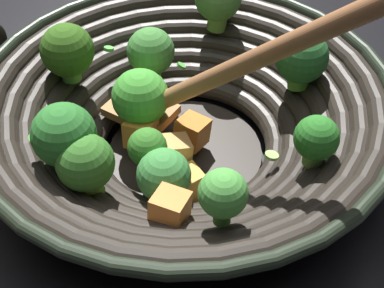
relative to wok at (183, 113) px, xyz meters
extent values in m
plane|color=black|center=(0.00, 0.00, -0.06)|extent=(4.00, 4.00, 0.00)
cylinder|color=black|center=(0.00, 0.00, -0.06)|extent=(0.16, 0.16, 0.01)
torus|color=black|center=(0.00, 0.00, -0.04)|extent=(0.22, 0.22, 0.02)
torus|color=black|center=(0.00, 0.00, -0.03)|extent=(0.25, 0.25, 0.02)
torus|color=black|center=(0.00, 0.00, -0.02)|extent=(0.28, 0.28, 0.02)
torus|color=black|center=(0.00, 0.00, -0.01)|extent=(0.31, 0.31, 0.02)
torus|color=black|center=(0.00, 0.00, 0.00)|extent=(0.34, 0.34, 0.02)
torus|color=black|center=(0.00, 0.00, 0.01)|extent=(0.37, 0.37, 0.02)
torus|color=black|center=(0.00, 0.00, 0.02)|extent=(0.40, 0.40, 0.02)
torus|color=black|center=(0.00, 0.00, 0.03)|extent=(0.42, 0.42, 0.01)
cylinder|color=#559F3A|center=(0.02, 0.14, 0.02)|extent=(0.02, 0.02, 0.02)
sphere|color=#4A9D3F|center=(0.02, 0.14, 0.04)|extent=(0.04, 0.04, 0.04)
cylinder|color=#77B14D|center=(0.01, -0.09, -0.02)|extent=(0.02, 0.03, 0.03)
sphere|color=#418639|center=(0.01, -0.09, 0.01)|extent=(0.05, 0.05, 0.05)
cylinder|color=#8AC05A|center=(0.05, 0.03, -0.03)|extent=(0.02, 0.02, 0.02)
sphere|color=#337525|center=(0.05, 0.03, 0.00)|extent=(0.04, 0.04, 0.04)
cylinder|color=#599940|center=(0.09, -0.09, 0.01)|extent=(0.03, 0.03, 0.01)
sphere|color=#305E18|center=(0.09, -0.09, 0.04)|extent=(0.06, 0.06, 0.06)
cylinder|color=#80B34C|center=(-0.09, -0.13, 0.01)|extent=(0.03, 0.03, 0.02)
cylinder|color=#6A9F43|center=(-0.09, 0.10, 0.00)|extent=(0.03, 0.03, 0.01)
sphere|color=#287525|center=(-0.09, 0.10, 0.03)|extent=(0.04, 0.04, 0.04)
cylinder|color=#81B24F|center=(0.12, 0.03, 0.00)|extent=(0.03, 0.03, 0.02)
sphere|color=#2B732C|center=(0.12, 0.03, 0.03)|extent=(0.06, 0.06, 0.06)
cylinder|color=#74AB59|center=(0.04, 0.07, -0.04)|extent=(0.03, 0.03, 0.02)
sphere|color=#3C893E|center=(0.04, 0.07, -0.01)|extent=(0.05, 0.05, 0.05)
cylinder|color=#6AA137|center=(0.11, 0.05, -0.01)|extent=(0.03, 0.02, 0.02)
sphere|color=#347126|center=(0.11, 0.05, 0.02)|extent=(0.05, 0.05, 0.05)
cylinder|color=#59A439|center=(-0.13, -0.01, 0.00)|extent=(0.02, 0.03, 0.02)
sphere|color=#245E29|center=(-0.13, -0.01, 0.03)|extent=(0.06, 0.06, 0.06)
cylinder|color=#81AD5B|center=(0.04, -0.03, -0.03)|extent=(0.04, 0.04, 0.02)
sphere|color=green|center=(0.04, -0.03, 0.01)|extent=(0.06, 0.06, 0.06)
cube|color=orange|center=(0.04, -0.01, -0.02)|extent=(0.04, 0.04, 0.03)
cube|color=orange|center=(0.05, 0.11, 0.00)|extent=(0.04, 0.04, 0.03)
cube|color=orange|center=(-0.01, 0.00, -0.03)|extent=(0.04, 0.04, 0.03)
cube|color=#D4914E|center=(0.02, 0.03, -0.02)|extent=(0.03, 0.03, 0.03)
cube|color=gold|center=(0.02, 0.06, -0.03)|extent=(0.04, 0.04, 0.04)
cylinder|color=#56B247|center=(-0.03, -0.08, 0.00)|extent=(0.01, 0.01, 0.01)
cylinder|color=#99D166|center=(-0.06, 0.07, -0.01)|extent=(0.02, 0.02, 0.01)
cylinder|color=#56B247|center=(0.05, -0.11, 0.02)|extent=(0.02, 0.02, 0.01)
cylinder|color=#56B247|center=(0.02, 0.06, -0.03)|extent=(0.02, 0.02, 0.01)
cylinder|color=#6BC651|center=(0.15, 0.02, 0.03)|extent=(0.01, 0.01, 0.01)
cylinder|color=#6BC651|center=(-0.01, 0.11, -0.01)|extent=(0.02, 0.02, 0.01)
cube|color=#9E6B38|center=(0.03, -0.04, -0.02)|extent=(0.08, 0.09, 0.01)
cylinder|color=#A0663E|center=(-0.05, 0.06, 0.10)|extent=(0.16, 0.19, 0.21)
camera|label=1|loc=(0.14, 0.41, 0.38)|focal=53.69mm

